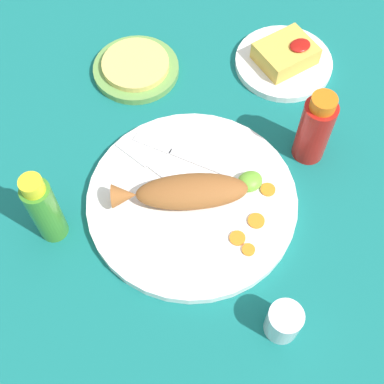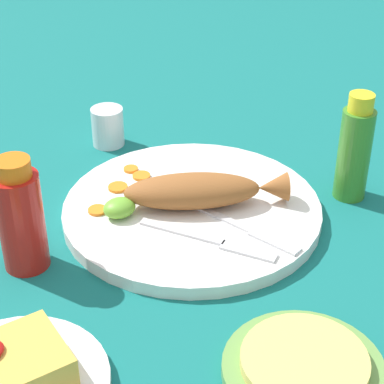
{
  "view_description": "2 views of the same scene",
  "coord_description": "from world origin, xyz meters",
  "px_view_note": "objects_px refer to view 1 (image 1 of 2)",
  "views": [
    {
      "loc": [
        -0.22,
        -0.35,
        0.78
      ],
      "look_at": [
        0.0,
        0.0,
        0.04
      ],
      "focal_mm": 50.0,
      "sensor_mm": 36.0,
      "label": 1
    },
    {
      "loc": [
        0.42,
        0.65,
        0.53
      ],
      "look_at": [
        0.0,
        0.0,
        0.04
      ],
      "focal_mm": 65.0,
      "sensor_mm": 36.0,
      "label": 2
    }
  ],
  "objects_px": {
    "main_plate": "(192,201)",
    "tortilla_plate": "(136,69)",
    "hot_sauce_bottle_red": "(315,129)",
    "side_plate_fries": "(283,63)",
    "fork_near": "(152,167)",
    "fork_far": "(175,153)",
    "fried_fish": "(185,192)",
    "hot_sauce_bottle_green": "(44,209)",
    "salt_cup": "(285,321)"
  },
  "relations": [
    {
      "from": "fried_fish",
      "to": "fork_near",
      "type": "height_order",
      "value": "fried_fish"
    },
    {
      "from": "main_plate",
      "to": "fried_fish",
      "type": "relative_size",
      "value": 1.6
    },
    {
      "from": "hot_sauce_bottle_green",
      "to": "fried_fish",
      "type": "bearing_deg",
      "value": -19.16
    },
    {
      "from": "fried_fish",
      "to": "main_plate",
      "type": "bearing_deg",
      "value": 0.0
    },
    {
      "from": "fork_near",
      "to": "fork_far",
      "type": "height_order",
      "value": "same"
    },
    {
      "from": "main_plate",
      "to": "side_plate_fries",
      "type": "xyz_separation_m",
      "value": [
        0.31,
        0.16,
        -0.0
      ]
    },
    {
      "from": "fried_fish",
      "to": "salt_cup",
      "type": "distance_m",
      "value": 0.25
    },
    {
      "from": "fried_fish",
      "to": "hot_sauce_bottle_green",
      "type": "relative_size",
      "value": 1.4
    },
    {
      "from": "fried_fish",
      "to": "side_plate_fries",
      "type": "height_order",
      "value": "fried_fish"
    },
    {
      "from": "hot_sauce_bottle_red",
      "to": "tortilla_plate",
      "type": "relative_size",
      "value": 0.89
    },
    {
      "from": "hot_sauce_bottle_green",
      "to": "hot_sauce_bottle_red",
      "type": "bearing_deg",
      "value": -12.48
    },
    {
      "from": "fork_near",
      "to": "tortilla_plate",
      "type": "relative_size",
      "value": 1.1
    },
    {
      "from": "hot_sauce_bottle_green",
      "to": "fork_near",
      "type": "bearing_deg",
      "value": 2.53
    },
    {
      "from": "main_plate",
      "to": "tortilla_plate",
      "type": "distance_m",
      "value": 0.31
    },
    {
      "from": "main_plate",
      "to": "hot_sauce_bottle_red",
      "type": "xyz_separation_m",
      "value": [
        0.23,
        -0.02,
        0.06
      ]
    },
    {
      "from": "hot_sauce_bottle_green",
      "to": "salt_cup",
      "type": "bearing_deg",
      "value": -55.84
    },
    {
      "from": "fork_far",
      "to": "hot_sauce_bottle_red",
      "type": "relative_size",
      "value": 1.11
    },
    {
      "from": "fork_far",
      "to": "tortilla_plate",
      "type": "distance_m",
      "value": 0.22
    },
    {
      "from": "fried_fish",
      "to": "hot_sauce_bottle_red",
      "type": "distance_m",
      "value": 0.24
    },
    {
      "from": "salt_cup",
      "to": "tortilla_plate",
      "type": "height_order",
      "value": "salt_cup"
    },
    {
      "from": "fork_near",
      "to": "salt_cup",
      "type": "relative_size",
      "value": 2.95
    },
    {
      "from": "fried_fish",
      "to": "tortilla_plate",
      "type": "bearing_deg",
      "value": 104.36
    },
    {
      "from": "main_plate",
      "to": "tortilla_plate",
      "type": "relative_size",
      "value": 2.11
    },
    {
      "from": "hot_sauce_bottle_red",
      "to": "side_plate_fries",
      "type": "xyz_separation_m",
      "value": [
        0.09,
        0.18,
        -0.06
      ]
    },
    {
      "from": "main_plate",
      "to": "hot_sauce_bottle_green",
      "type": "xyz_separation_m",
      "value": [
        -0.21,
        0.08,
        0.06
      ]
    },
    {
      "from": "side_plate_fries",
      "to": "fork_near",
      "type": "bearing_deg",
      "value": -166.84
    },
    {
      "from": "fried_fish",
      "to": "fork_far",
      "type": "xyz_separation_m",
      "value": [
        0.03,
        0.08,
        -0.02
      ]
    },
    {
      "from": "fork_near",
      "to": "hot_sauce_bottle_red",
      "type": "relative_size",
      "value": 1.24
    },
    {
      "from": "salt_cup",
      "to": "hot_sauce_bottle_red",
      "type": "bearing_deg",
      "value": 45.35
    },
    {
      "from": "salt_cup",
      "to": "side_plate_fries",
      "type": "xyz_separation_m",
      "value": [
        0.31,
        0.41,
        -0.02
      ]
    },
    {
      "from": "hot_sauce_bottle_green",
      "to": "tortilla_plate",
      "type": "relative_size",
      "value": 0.95
    },
    {
      "from": "fork_near",
      "to": "side_plate_fries",
      "type": "height_order",
      "value": "fork_near"
    },
    {
      "from": "hot_sauce_bottle_red",
      "to": "side_plate_fries",
      "type": "bearing_deg",
      "value": 65.11
    },
    {
      "from": "main_plate",
      "to": "salt_cup",
      "type": "xyz_separation_m",
      "value": [
        0.0,
        -0.25,
        0.02
      ]
    },
    {
      "from": "hot_sauce_bottle_green",
      "to": "salt_cup",
      "type": "relative_size",
      "value": 2.53
    },
    {
      "from": "hot_sauce_bottle_red",
      "to": "side_plate_fries",
      "type": "distance_m",
      "value": 0.21
    },
    {
      "from": "main_plate",
      "to": "hot_sauce_bottle_red",
      "type": "height_order",
      "value": "hot_sauce_bottle_red"
    },
    {
      "from": "fried_fish",
      "to": "side_plate_fries",
      "type": "relative_size",
      "value": 1.16
    },
    {
      "from": "main_plate",
      "to": "side_plate_fries",
      "type": "height_order",
      "value": "main_plate"
    },
    {
      "from": "fork_far",
      "to": "salt_cup",
      "type": "bearing_deg",
      "value": 144.31
    },
    {
      "from": "fork_near",
      "to": "fork_far",
      "type": "distance_m",
      "value": 0.05
    },
    {
      "from": "hot_sauce_bottle_red",
      "to": "side_plate_fries",
      "type": "relative_size",
      "value": 0.78
    },
    {
      "from": "fork_near",
      "to": "hot_sauce_bottle_green",
      "type": "height_order",
      "value": "hot_sauce_bottle_green"
    },
    {
      "from": "side_plate_fries",
      "to": "tortilla_plate",
      "type": "height_order",
      "value": "same"
    },
    {
      "from": "side_plate_fries",
      "to": "fork_far",
      "type": "bearing_deg",
      "value": -165.58
    },
    {
      "from": "hot_sauce_bottle_red",
      "to": "hot_sauce_bottle_green",
      "type": "height_order",
      "value": "hot_sauce_bottle_green"
    },
    {
      "from": "fried_fish",
      "to": "side_plate_fries",
      "type": "xyz_separation_m",
      "value": [
        0.32,
        0.16,
        -0.03
      ]
    },
    {
      "from": "side_plate_fries",
      "to": "hot_sauce_bottle_green",
      "type": "bearing_deg",
      "value": -170.59
    },
    {
      "from": "fried_fish",
      "to": "hot_sauce_bottle_green",
      "type": "bearing_deg",
      "value": -171.0
    },
    {
      "from": "fork_far",
      "to": "hot_sauce_bottle_green",
      "type": "bearing_deg",
      "value": 60.14
    }
  ]
}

